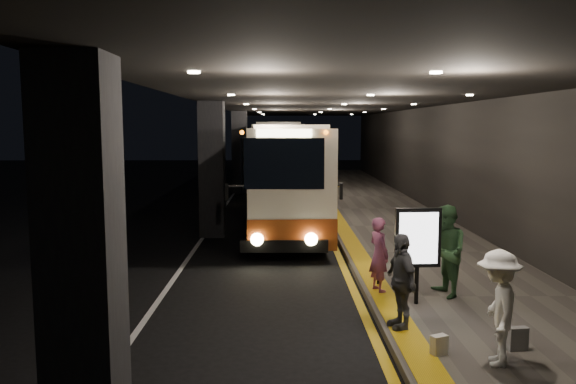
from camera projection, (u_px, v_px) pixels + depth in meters
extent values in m
plane|color=black|center=(252.00, 266.00, 14.55)|extent=(90.00, 90.00, 0.00)
cube|color=silver|center=(208.00, 230.00, 19.50)|extent=(0.12, 50.00, 0.01)
cube|color=gold|center=(327.00, 230.00, 19.55)|extent=(0.18, 50.00, 0.01)
cube|color=#514C44|center=(396.00, 228.00, 19.56)|extent=(4.50, 50.00, 0.15)
cube|color=gold|center=(342.00, 226.00, 19.53)|extent=(0.50, 50.00, 0.01)
cube|color=black|center=(463.00, 144.00, 19.25)|extent=(0.10, 50.00, 6.00)
cube|color=black|center=(82.00, 251.00, 6.34)|extent=(0.80, 0.80, 4.40)
cube|color=black|center=(212.00, 169.00, 18.25)|extent=(0.80, 0.80, 4.40)
cube|color=black|center=(240.00, 152.00, 30.17)|extent=(0.80, 0.80, 4.40)
cube|color=black|center=(333.00, 96.00, 19.01)|extent=(9.00, 50.00, 0.40)
cube|color=beige|center=(283.00, 173.00, 19.91)|extent=(2.75, 11.26, 3.17)
cube|color=#904715|center=(283.00, 205.00, 20.05)|extent=(2.78, 11.28, 0.84)
cube|color=black|center=(284.00, 164.00, 14.25)|extent=(2.05, 0.14, 1.30)
cube|color=black|center=(284.00, 246.00, 14.58)|extent=(2.29, 0.34, 0.33)
cylinder|color=black|center=(249.00, 233.00, 16.56)|extent=(0.26, 0.93, 0.93)
cylinder|color=black|center=(319.00, 233.00, 16.58)|extent=(0.26, 0.93, 0.93)
cylinder|color=black|center=(259.00, 200.00, 23.77)|extent=(0.26, 0.93, 0.93)
cylinder|color=black|center=(308.00, 200.00, 23.79)|extent=(0.26, 0.93, 0.93)
sphere|color=#FFEAA5|center=(257.00, 239.00, 14.46)|extent=(0.34, 0.34, 0.34)
sphere|color=#FFEAA5|center=(311.00, 239.00, 14.48)|extent=(0.34, 0.34, 0.34)
cube|color=#FFF2BF|center=(284.00, 133.00, 14.15)|extent=(1.40, 0.10, 0.20)
cube|color=beige|center=(282.00, 154.00, 31.44)|extent=(2.83, 11.71, 3.30)
cube|color=#904715|center=(282.00, 176.00, 31.58)|extent=(2.85, 11.73, 0.87)
cube|color=black|center=(283.00, 145.00, 25.55)|extent=(2.13, 0.14, 1.36)
cube|color=black|center=(283.00, 193.00, 25.89)|extent=(2.38, 0.33, 0.34)
cylinder|color=black|center=(261.00, 189.00, 27.95)|extent=(0.27, 0.97, 0.97)
cylinder|color=black|center=(304.00, 189.00, 27.98)|extent=(0.27, 0.97, 0.97)
cylinder|color=black|center=(265.00, 176.00, 35.46)|extent=(0.27, 0.97, 0.97)
cylinder|color=black|center=(300.00, 175.00, 35.48)|extent=(0.27, 0.97, 0.97)
imported|color=#B1527E|center=(379.00, 254.00, 11.73)|extent=(0.56, 0.67, 1.57)
imported|color=#37643B|center=(446.00, 251.00, 11.36)|extent=(0.73, 1.00, 1.87)
imported|color=white|center=(498.00, 308.00, 8.10)|extent=(0.76, 1.19, 1.69)
imported|color=#414145|center=(401.00, 281.00, 9.58)|extent=(0.70, 1.05, 1.65)
cube|color=black|center=(518.00, 339.00, 8.69)|extent=(0.32, 0.17, 0.37)
cube|color=silver|center=(439.00, 345.00, 8.51)|extent=(0.28, 0.23, 0.31)
cylinder|color=black|center=(417.00, 285.00, 10.94)|extent=(0.08, 0.08, 0.74)
cube|color=black|center=(418.00, 238.00, 10.82)|extent=(0.90, 0.16, 1.16)
cube|color=white|center=(419.00, 238.00, 10.76)|extent=(0.76, 0.07, 1.00)
cylinder|color=black|center=(378.00, 259.00, 12.24)|extent=(0.05, 0.05, 1.13)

